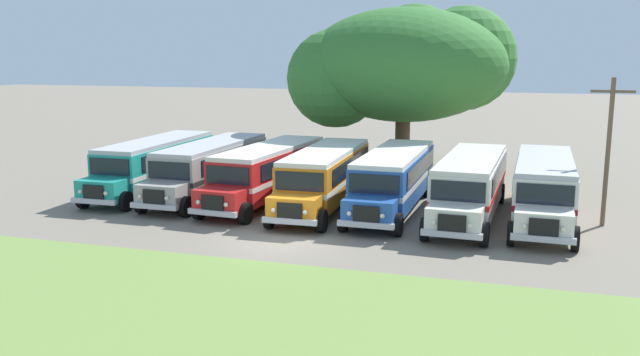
# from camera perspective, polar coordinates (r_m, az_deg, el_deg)

# --- Properties ---
(ground_plane) EXTENTS (220.00, 220.00, 0.00)m
(ground_plane) POSITION_cam_1_polar(r_m,az_deg,el_deg) (27.14, -3.53, -5.47)
(ground_plane) COLOR slate
(foreground_grass_strip) EXTENTS (80.00, 9.70, 0.01)m
(foreground_grass_strip) POSITION_cam_1_polar(r_m,az_deg,el_deg) (20.64, -11.00, -10.96)
(foreground_grass_strip) COLOR olive
(foreground_grass_strip) RESTS_ON ground_plane
(parked_bus_slot_0) EXTENTS (2.84, 10.86, 2.82)m
(parked_bus_slot_0) POSITION_cam_1_polar(r_m,az_deg,el_deg) (37.81, -14.11, 1.31)
(parked_bus_slot_0) COLOR teal
(parked_bus_slot_0) RESTS_ON ground_plane
(parked_bus_slot_1) EXTENTS (2.76, 10.85, 2.82)m
(parked_bus_slot_1) POSITION_cam_1_polar(r_m,az_deg,el_deg) (36.05, -9.46, 1.04)
(parked_bus_slot_1) COLOR #9E9993
(parked_bus_slot_1) RESTS_ON ground_plane
(parked_bus_slot_2) EXTENTS (3.32, 10.94, 2.82)m
(parked_bus_slot_2) POSITION_cam_1_polar(r_m,az_deg,el_deg) (34.35, -4.51, 0.68)
(parked_bus_slot_2) COLOR red
(parked_bus_slot_2) RESTS_ON ground_plane
(parked_bus_slot_3) EXTENTS (2.95, 10.87, 2.82)m
(parked_bus_slot_3) POSITION_cam_1_polar(r_m,az_deg,el_deg) (32.96, 0.41, 0.28)
(parked_bus_slot_3) COLOR orange
(parked_bus_slot_3) RESTS_ON ground_plane
(parked_bus_slot_4) EXTENTS (2.77, 10.85, 2.82)m
(parked_bus_slot_4) POSITION_cam_1_polar(r_m,az_deg,el_deg) (32.53, 6.38, 0.08)
(parked_bus_slot_4) COLOR #23519E
(parked_bus_slot_4) RESTS_ON ground_plane
(parked_bus_slot_5) EXTENTS (3.07, 10.89, 2.82)m
(parked_bus_slot_5) POSITION_cam_1_polar(r_m,az_deg,el_deg) (31.61, 12.88, -0.45)
(parked_bus_slot_5) COLOR silver
(parked_bus_slot_5) RESTS_ON ground_plane
(parked_bus_slot_6) EXTENTS (2.88, 10.86, 2.82)m
(parked_bus_slot_6) POSITION_cam_1_polar(r_m,az_deg,el_deg) (31.94, 18.80, -0.64)
(parked_bus_slot_6) COLOR silver
(parked_bus_slot_6) RESTS_ON ground_plane
(broad_shade_tree) EXTENTS (13.92, 12.81, 10.85)m
(broad_shade_tree) POSITION_cam_1_polar(r_m,az_deg,el_deg) (42.72, 7.48, 9.76)
(broad_shade_tree) COLOR brown
(broad_shade_tree) RESTS_ON ground_plane
(utility_pole) EXTENTS (1.80, 0.20, 6.55)m
(utility_pole) POSITION_cam_1_polar(r_m,az_deg,el_deg) (31.38, 23.67, 2.42)
(utility_pole) COLOR brown
(utility_pole) RESTS_ON ground_plane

